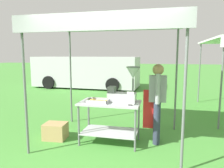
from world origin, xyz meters
The scene contains 9 objects.
ground_plane centered at (0.00, 6.00, 0.00)m, with size 70.00×70.00×0.00m, color #478E38.
stall_canopy centered at (-0.12, 1.22, 2.33)m, with size 2.87×2.12×2.43m.
donut_cart centered at (-0.12, 1.13, 0.62)m, with size 1.21×0.68×0.85m.
donut_tray centered at (-0.33, 1.03, 0.87)m, with size 0.44×0.30×0.07m.
donut_fryer centered at (0.17, 1.22, 1.12)m, with size 0.63×0.28×0.71m.
menu_sign centered at (0.33, 0.95, 0.96)m, with size 0.13×0.05×0.26m.
vendor centered at (0.81, 1.37, 0.90)m, with size 0.45×0.53×1.61m.
supply_crate centered at (-1.30, 1.05, 0.17)m, with size 0.49×0.40×0.34m.
van_silver centered at (-3.18, 8.07, 0.88)m, with size 5.74×2.23×1.69m.
Camera 1 is at (0.88, -2.90, 1.79)m, focal length 33.86 mm.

